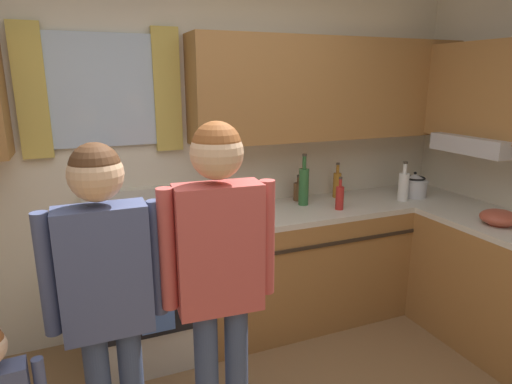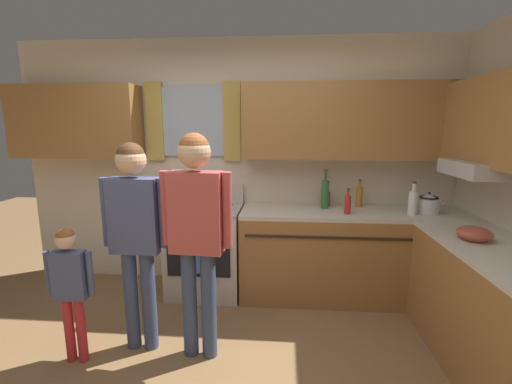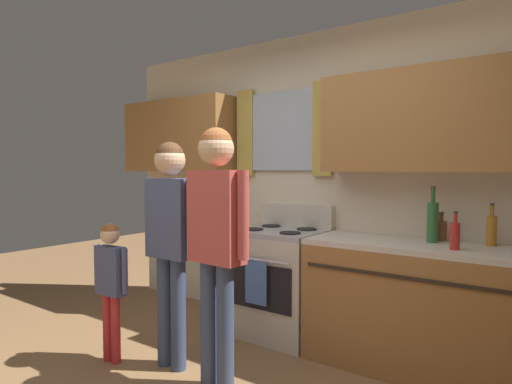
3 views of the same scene
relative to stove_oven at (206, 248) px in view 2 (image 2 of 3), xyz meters
name	(u,v)px [view 2 (image 2 of 3)]	position (x,y,z in m)	size (l,w,h in m)	color
back_wall_unit	(238,148)	(0.31, 0.27, 1.02)	(4.60, 0.42, 2.60)	beige
kitchen_counter_run	(400,275)	(1.81, -0.48, -0.02)	(2.18, 2.24, 0.90)	#9E6B38
stove_oven	(206,248)	(0.00, 0.00, 0.00)	(0.73, 0.67, 1.10)	beige
bottle_milk_white	(413,202)	(1.99, -0.12, 0.55)	(0.08, 0.08, 0.31)	white
bottle_squat_brown	(326,198)	(1.24, 0.20, 0.51)	(0.08, 0.08, 0.21)	brown
bottle_oil_amber	(359,197)	(1.56, 0.16, 0.54)	(0.06, 0.06, 0.29)	#B27223
bottle_wine_green	(325,194)	(1.21, 0.08, 0.58)	(0.08, 0.08, 0.39)	#2D6633
bottle_sauce_red	(348,204)	(1.40, -0.13, 0.53)	(0.06, 0.06, 0.25)	red
stovetop_kettle	(429,204)	(2.16, -0.06, 0.53)	(0.27, 0.20, 0.21)	silver
mixing_bowl	(474,234)	(2.18, -0.84, 0.48)	(0.24, 0.24, 0.10)	#B24C38
adult_holding_child	(135,223)	(-0.30, -0.97, 0.54)	(0.50, 0.22, 1.60)	#38476B
adult_in_plaid	(196,221)	(0.18, -1.03, 0.59)	(0.52, 0.23, 1.67)	#38476B
small_child	(70,280)	(-0.71, -1.17, 0.17)	(0.34, 0.14, 1.02)	red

